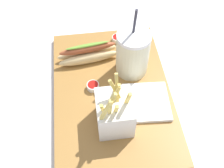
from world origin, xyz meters
TOP-DOWN VIEW (x-y plane):
  - ground_plane at (0.00, 0.00)m, footprint 2.40×2.40m
  - food_tray at (0.00, 0.00)m, footprint 0.48×0.32m
  - soda_cup at (0.07, -0.07)m, footprint 0.09×0.09m
  - fries_basket at (-0.10, 0.01)m, footprint 0.10×0.09m
  - hot_dog_1 at (0.13, 0.06)m, footprint 0.07×0.19m
  - ketchup_cup_1 at (0.19, -0.04)m, footprint 0.03×0.03m
  - ketchup_cup_2 at (0.01, 0.05)m, footprint 0.03×0.03m
  - napkin_stack at (-0.05, -0.09)m, footprint 0.13×0.13m

SIDE VIEW (x-z plane):
  - ground_plane at x=0.00m, z-range -0.02..0.00m
  - food_tray at x=0.00m, z-range 0.00..0.02m
  - napkin_stack at x=-0.05m, z-range 0.02..0.03m
  - ketchup_cup_1 at x=0.19m, z-range 0.02..0.04m
  - ketchup_cup_2 at x=0.01m, z-range 0.02..0.04m
  - hot_dog_1 at x=0.13m, z-range 0.01..0.08m
  - fries_basket at x=-0.10m, z-range -0.02..0.15m
  - soda_cup at x=0.07m, z-range -0.02..0.20m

